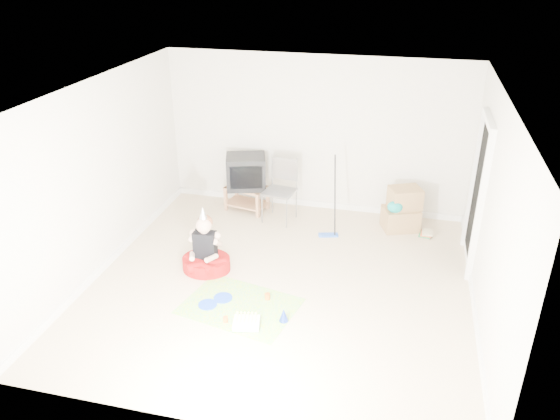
% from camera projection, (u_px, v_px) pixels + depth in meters
% --- Properties ---
extents(ground, '(5.00, 5.00, 0.00)m').
position_uv_depth(ground, '(280.00, 283.00, 7.35)').
color(ground, beige).
rests_on(ground, ground).
extents(doorway_recess, '(0.02, 0.90, 2.05)m').
position_uv_depth(doorway_recess, '(478.00, 196.00, 7.42)').
color(doorway_recess, black).
rests_on(doorway_recess, ground).
extents(tv_stand, '(0.75, 0.56, 0.42)m').
position_uv_depth(tv_stand, '(247.00, 196.00, 9.30)').
color(tv_stand, '#9E6B47').
rests_on(tv_stand, ground).
extents(crt_tv, '(0.77, 0.70, 0.55)m').
position_uv_depth(crt_tv, '(246.00, 172.00, 9.10)').
color(crt_tv, black).
rests_on(crt_tv, tv_stand).
extents(folding_chair, '(0.55, 0.53, 1.05)m').
position_uv_depth(folding_chair, '(279.00, 192.00, 8.82)').
color(folding_chair, gray).
rests_on(folding_chair, ground).
extents(cardboard_boxes, '(0.65, 0.60, 0.69)m').
position_uv_depth(cardboard_boxes, '(402.00, 210.00, 8.63)').
color(cardboard_boxes, '#9F7A4D').
rests_on(cardboard_boxes, ground).
extents(floor_mop, '(0.32, 0.40, 1.22)m').
position_uv_depth(floor_mop, '(329.00, 221.00, 8.43)').
color(floor_mop, blue).
rests_on(floor_mop, ground).
extents(book_pile, '(0.21, 0.26, 0.08)m').
position_uv_depth(book_pile, '(426.00, 233.00, 8.55)').
color(book_pile, '#25703F').
rests_on(book_pile, ground).
extents(seated_woman, '(0.69, 0.69, 0.97)m').
position_uv_depth(seated_woman, '(206.00, 256.00, 7.57)').
color(seated_woman, '#9A0E0E').
rests_on(seated_woman, ground).
extents(party_mat, '(1.57, 1.28, 0.01)m').
position_uv_depth(party_mat, '(240.00, 306.00, 6.88)').
color(party_mat, '#EF3274').
rests_on(party_mat, ground).
extents(birthday_cake, '(0.35, 0.30, 0.15)m').
position_uv_depth(birthday_cake, '(246.00, 324.00, 6.49)').
color(birthday_cake, white).
rests_on(birthday_cake, party_mat).
extents(blue_plate_near, '(0.28, 0.28, 0.01)m').
position_uv_depth(blue_plate_near, '(223.00, 298.00, 7.02)').
color(blue_plate_near, blue).
rests_on(blue_plate_near, party_mat).
extents(blue_plate_far, '(0.32, 0.32, 0.01)m').
position_uv_depth(blue_plate_far, '(208.00, 305.00, 6.89)').
color(blue_plate_far, blue).
rests_on(blue_plate_far, party_mat).
extents(orange_cup_near, '(0.09, 0.09, 0.08)m').
position_uv_depth(orange_cup_near, '(267.00, 296.00, 6.99)').
color(orange_cup_near, '#D15E17').
rests_on(orange_cup_near, party_mat).
extents(orange_cup_far, '(0.06, 0.06, 0.07)m').
position_uv_depth(orange_cup_far, '(225.00, 319.00, 6.57)').
color(orange_cup_far, '#D15E17').
rests_on(orange_cup_far, party_mat).
extents(blue_party_hat, '(0.13, 0.13, 0.17)m').
position_uv_depth(blue_party_hat, '(284.00, 315.00, 6.57)').
color(blue_party_hat, '#1934B2').
rests_on(blue_party_hat, party_mat).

